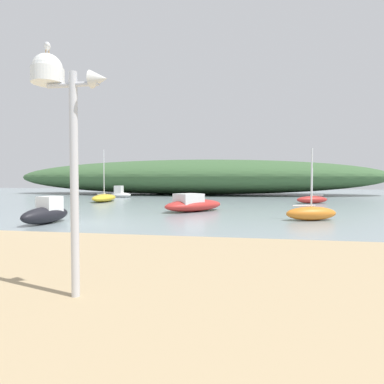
# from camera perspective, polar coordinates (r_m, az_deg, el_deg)

# --- Properties ---
(ground_plane) EXTENTS (120.00, 120.00, 0.00)m
(ground_plane) POSITION_cam_1_polar(r_m,az_deg,el_deg) (15.33, -19.59, -5.23)
(ground_plane) COLOR gray
(distant_hill) EXTENTS (51.22, 14.39, 4.74)m
(distant_hill) POSITION_cam_1_polar(r_m,az_deg,el_deg) (44.73, -0.15, 2.65)
(distant_hill) COLOR #3D6038
(distant_hill) RESTS_ON ground
(mast_structure) EXTENTS (1.16, 0.47, 3.57)m
(mast_structure) POSITION_cam_1_polar(r_m,az_deg,el_deg) (5.27, -22.43, 14.76)
(mast_structure) COLOR silver
(mast_structure) RESTS_ON beach_sand
(seagull_on_radar) EXTENTS (0.20, 0.25, 0.20)m
(seagull_on_radar) POSITION_cam_1_polar(r_m,az_deg,el_deg) (5.61, -24.19, 22.46)
(seagull_on_radar) COLOR orange
(seagull_on_radar) RESTS_ON mast_structure
(motorboat_far_right) EXTENTS (3.97, 4.34, 1.11)m
(motorboat_far_right) POSITION_cam_1_polar(r_m,az_deg,el_deg) (19.86, 0.18, -2.16)
(motorboat_far_right) COLOR #B72D28
(motorboat_far_right) RESTS_ON ground
(sailboat_inner_mooring) EXTENTS (2.92, 1.93, 2.94)m
(sailboat_inner_mooring) POSITION_cam_1_polar(r_m,az_deg,el_deg) (28.76, 20.43, -1.25)
(sailboat_inner_mooring) COLOR #B72D28
(sailboat_inner_mooring) RESTS_ON ground
(sailboat_west_reach) EXTENTS (2.70, 1.73, 3.45)m
(sailboat_west_reach) POSITION_cam_1_polar(r_m,az_deg,el_deg) (16.50, 20.29, -3.51)
(sailboat_west_reach) COLOR orange
(sailboat_west_reach) RESTS_ON ground
(sailboat_off_point) EXTENTS (1.95, 4.36, 4.67)m
(sailboat_off_point) POSITION_cam_1_polar(r_m,az_deg,el_deg) (30.07, -15.24, -1.00)
(sailboat_off_point) COLOR gold
(sailboat_off_point) RESTS_ON ground
(motorboat_near_shore) EXTENTS (1.13, 2.85, 1.20)m
(motorboat_near_shore) POSITION_cam_1_polar(r_m,az_deg,el_deg) (15.76, -24.27, -3.37)
(motorboat_near_shore) COLOR black
(motorboat_near_shore) RESTS_ON ground
(motorboat_centre_water) EXTENTS (2.48, 1.03, 1.32)m
(motorboat_centre_water) POSITION_cam_1_polar(r_m,az_deg,el_deg) (37.42, -12.58, -0.22)
(motorboat_centre_water) COLOR white
(motorboat_centre_water) RESTS_ON ground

